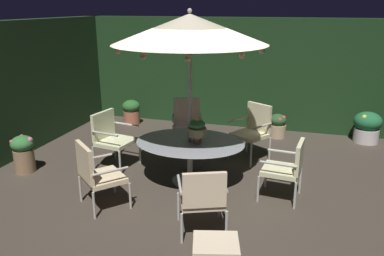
{
  "coord_description": "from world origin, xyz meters",
  "views": [
    {
      "loc": [
        1.56,
        -5.72,
        2.82
      ],
      "look_at": [
        -0.17,
        0.13,
        0.9
      ],
      "focal_mm": 36.65,
      "sensor_mm": 36.0,
      "label": 1
    }
  ],
  "objects_px": {
    "patio_umbrella": "(190,29)",
    "patio_chair_east": "(253,128)",
    "patio_chair_southeast": "(187,121)",
    "patio_chair_southwest": "(96,172)",
    "patio_dining_table": "(190,148)",
    "patio_chair_northeast": "(288,166)",
    "ottoman_footrest": "(216,246)",
    "patio_chair_south": "(111,136)",
    "centerpiece_planter": "(197,129)",
    "patio_chair_north": "(203,196)",
    "potted_plant_back_center": "(23,152)",
    "potted_plant_right_near": "(367,126)",
    "potted_plant_back_right": "(277,125)",
    "potted_plant_left_far": "(131,111)"
  },
  "relations": [
    {
      "from": "centerpiece_planter",
      "to": "patio_dining_table",
      "type": "bearing_deg",
      "value": 161.5
    },
    {
      "from": "patio_umbrella",
      "to": "potted_plant_back_center",
      "type": "height_order",
      "value": "patio_umbrella"
    },
    {
      "from": "patio_chair_northeast",
      "to": "potted_plant_left_far",
      "type": "relative_size",
      "value": 1.53
    },
    {
      "from": "patio_chair_north",
      "to": "potted_plant_right_near",
      "type": "xyz_separation_m",
      "value": [
        2.45,
        4.44,
        -0.18
      ]
    },
    {
      "from": "patio_umbrella",
      "to": "patio_chair_northeast",
      "type": "bearing_deg",
      "value": -5.88
    },
    {
      "from": "patio_chair_east",
      "to": "potted_plant_right_near",
      "type": "distance_m",
      "value": 2.76
    },
    {
      "from": "patio_dining_table",
      "to": "potted_plant_back_center",
      "type": "relative_size",
      "value": 2.69
    },
    {
      "from": "centerpiece_planter",
      "to": "patio_chair_southeast",
      "type": "bearing_deg",
      "value": 112.86
    },
    {
      "from": "patio_chair_northeast",
      "to": "patio_chair_east",
      "type": "relative_size",
      "value": 0.88
    },
    {
      "from": "patio_chair_southwest",
      "to": "patio_dining_table",
      "type": "bearing_deg",
      "value": 49.19
    },
    {
      "from": "patio_umbrella",
      "to": "centerpiece_planter",
      "type": "xyz_separation_m",
      "value": [
        0.13,
        -0.04,
        -1.53
      ]
    },
    {
      "from": "potted_plant_left_far",
      "to": "patio_chair_north",
      "type": "bearing_deg",
      "value": -55.1
    },
    {
      "from": "patio_chair_east",
      "to": "potted_plant_left_far",
      "type": "distance_m",
      "value": 3.51
    },
    {
      "from": "patio_chair_southeast",
      "to": "patio_chair_south",
      "type": "distance_m",
      "value": 1.61
    },
    {
      "from": "patio_chair_southwest",
      "to": "ottoman_footrest",
      "type": "bearing_deg",
      "value": -27.01
    },
    {
      "from": "patio_umbrella",
      "to": "potted_plant_back_right",
      "type": "height_order",
      "value": "patio_umbrella"
    },
    {
      "from": "patio_umbrella",
      "to": "patio_chair_east",
      "type": "relative_size",
      "value": 2.63
    },
    {
      "from": "patio_umbrella",
      "to": "patio_chair_southwest",
      "type": "distance_m",
      "value": 2.49
    },
    {
      "from": "patio_chair_south",
      "to": "potted_plant_right_near",
      "type": "xyz_separation_m",
      "value": [
        4.62,
        2.71,
        -0.22
      ]
    },
    {
      "from": "patio_chair_southwest",
      "to": "potted_plant_back_right",
      "type": "xyz_separation_m",
      "value": [
        2.23,
        3.97,
        -0.28
      ]
    },
    {
      "from": "patio_chair_east",
      "to": "patio_chair_south",
      "type": "relative_size",
      "value": 1.06
    },
    {
      "from": "patio_chair_east",
      "to": "potted_plant_right_near",
      "type": "height_order",
      "value": "patio_chair_east"
    },
    {
      "from": "patio_chair_east",
      "to": "ottoman_footrest",
      "type": "distance_m",
      "value": 3.57
    },
    {
      "from": "patio_umbrella",
      "to": "patio_chair_southeast",
      "type": "bearing_deg",
      "value": 109.02
    },
    {
      "from": "potted_plant_right_near",
      "to": "patio_chair_east",
      "type": "bearing_deg",
      "value": -143.45
    },
    {
      "from": "patio_umbrella",
      "to": "potted_plant_right_near",
      "type": "xyz_separation_m",
      "value": [
        3.05,
        2.98,
        -2.13
      ]
    },
    {
      "from": "patio_umbrella",
      "to": "patio_chair_north",
      "type": "bearing_deg",
      "value": -67.45
    },
    {
      "from": "patio_umbrella",
      "to": "patio_chair_east",
      "type": "bearing_deg",
      "value": 57.83
    },
    {
      "from": "patio_chair_north",
      "to": "potted_plant_back_right",
      "type": "relative_size",
      "value": 1.76
    },
    {
      "from": "patio_chair_north",
      "to": "patio_chair_southeast",
      "type": "height_order",
      "value": "patio_chair_southeast"
    },
    {
      "from": "patio_chair_east",
      "to": "ottoman_footrest",
      "type": "bearing_deg",
      "value": -88.17
    },
    {
      "from": "patio_chair_southwest",
      "to": "potted_plant_right_near",
      "type": "height_order",
      "value": "patio_chair_southwest"
    },
    {
      "from": "patio_chair_northeast",
      "to": "potted_plant_right_near",
      "type": "distance_m",
      "value": 3.48
    },
    {
      "from": "patio_chair_east",
      "to": "patio_chair_south",
      "type": "bearing_deg",
      "value": -155.98
    },
    {
      "from": "potted_plant_right_near",
      "to": "potted_plant_back_center",
      "type": "height_order",
      "value": "potted_plant_right_near"
    },
    {
      "from": "ottoman_footrest",
      "to": "potted_plant_left_far",
      "type": "distance_m",
      "value": 5.98
    },
    {
      "from": "patio_chair_northeast",
      "to": "potted_plant_back_right",
      "type": "xyz_separation_m",
      "value": [
        -0.37,
        2.94,
        -0.27
      ]
    },
    {
      "from": "patio_dining_table",
      "to": "patio_chair_southwest",
      "type": "bearing_deg",
      "value": -130.81
    },
    {
      "from": "centerpiece_planter",
      "to": "patio_chair_north",
      "type": "relative_size",
      "value": 0.45
    },
    {
      "from": "patio_chair_southeast",
      "to": "potted_plant_back_right",
      "type": "xyz_separation_m",
      "value": [
        1.71,
        1.28,
        -0.32
      ]
    },
    {
      "from": "patio_chair_north",
      "to": "patio_chair_southwest",
      "type": "distance_m",
      "value": 1.66
    },
    {
      "from": "patio_chair_southeast",
      "to": "potted_plant_back_center",
      "type": "distance_m",
      "value": 3.09
    },
    {
      "from": "patio_chair_northeast",
      "to": "ottoman_footrest",
      "type": "height_order",
      "value": "patio_chair_northeast"
    },
    {
      "from": "potted_plant_right_near",
      "to": "patio_chair_north",
      "type": "bearing_deg",
      "value": -118.88
    },
    {
      "from": "patio_dining_table",
      "to": "ottoman_footrest",
      "type": "xyz_separation_m",
      "value": [
        0.96,
        -2.22,
        -0.23
      ]
    },
    {
      "from": "patio_chair_southwest",
      "to": "potted_plant_back_center",
      "type": "distance_m",
      "value": 2.04
    },
    {
      "from": "patio_chair_east",
      "to": "patio_chair_southwest",
      "type": "distance_m",
      "value": 3.16
    },
    {
      "from": "potted_plant_back_center",
      "to": "patio_dining_table",
      "type": "bearing_deg",
      "value": 8.35
    },
    {
      "from": "patio_chair_north",
      "to": "patio_chair_northeast",
      "type": "relative_size",
      "value": 1.0
    },
    {
      "from": "potted_plant_left_far",
      "to": "potted_plant_back_right",
      "type": "bearing_deg",
      "value": 0.04
    }
  ]
}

